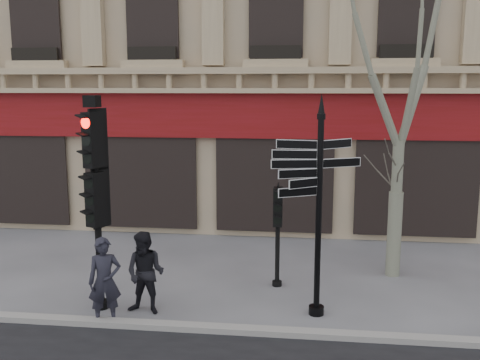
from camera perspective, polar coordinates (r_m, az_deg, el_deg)
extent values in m
plane|color=#5A5A5E|center=(11.31, 2.13, -13.00)|extent=(80.00, 80.00, 0.00)
cube|color=gray|center=(10.01, 1.43, -15.78)|extent=(80.00, 0.25, 0.12)
cube|color=maroon|center=(15.31, 3.76, 6.88)|extent=(28.00, 0.25, 1.30)
cube|color=tan|center=(15.06, 3.75, 10.52)|extent=(28.00, 0.35, 0.74)
cylinder|color=black|center=(10.29, 8.38, -4.23)|extent=(0.12, 0.12, 3.81)
cylinder|color=black|center=(10.87, 8.13, -13.58)|extent=(0.30, 0.30, 0.17)
cone|color=black|center=(9.99, 8.70, 8.11)|extent=(0.13, 0.13, 0.38)
cylinder|color=black|center=(10.84, -14.98, -3.51)|extent=(0.13, 0.13, 3.90)
cylinder|color=black|center=(11.40, -14.55, -12.70)|extent=(0.29, 0.29, 0.16)
cube|color=black|center=(10.77, -15.05, -1.92)|extent=(0.56, 0.48, 1.06)
cube|color=black|center=(10.60, -15.33, 4.16)|extent=(0.56, 0.48, 1.06)
sphere|color=#FF0C05|center=(10.58, -15.40, 5.69)|extent=(0.22, 0.22, 0.22)
cube|color=black|center=(10.56, -15.51, 8.10)|extent=(0.34, 0.38, 0.22)
cylinder|color=black|center=(11.89, 4.03, -6.11)|extent=(0.11, 0.11, 2.25)
cylinder|color=black|center=(12.23, 3.97, -10.90)|extent=(0.23, 0.23, 0.13)
cube|color=black|center=(11.72, 4.07, -2.82)|extent=(0.38, 0.28, 0.86)
cylinder|color=gray|center=(13.07, 16.13, -5.56)|extent=(0.33, 0.33, 2.01)
cylinder|color=gray|center=(12.76, 16.46, 1.18)|extent=(0.26, 0.26, 1.28)
imported|color=black|center=(10.42, -14.23, -10.44)|extent=(0.71, 0.60, 1.67)
imported|color=black|center=(10.73, -10.05, -9.75)|extent=(0.87, 0.72, 1.64)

